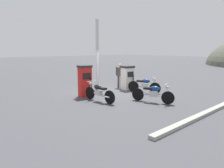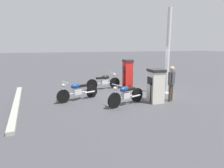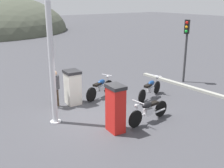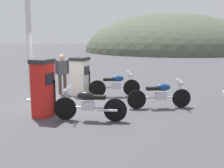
# 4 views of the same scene
# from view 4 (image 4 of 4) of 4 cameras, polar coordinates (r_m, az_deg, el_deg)

# --- Properties ---
(ground_plane) EXTENTS (120.00, 120.00, 0.00)m
(ground_plane) POSITION_cam_4_polar(r_m,az_deg,el_deg) (10.25, -8.54, -3.89)
(ground_plane) COLOR #424247
(fuel_pump_near) EXTENTS (0.58, 0.73, 1.69)m
(fuel_pump_near) POSITION_cam_4_polar(r_m,az_deg,el_deg) (8.71, -13.27, -0.70)
(fuel_pump_near) COLOR red
(fuel_pump_near) RESTS_ON ground
(fuel_pump_far) EXTENTS (0.70, 0.76, 1.50)m
(fuel_pump_far) POSITION_cam_4_polar(r_m,az_deg,el_deg) (11.61, -6.25, 1.57)
(fuel_pump_far) COLOR silver
(fuel_pump_far) RESTS_ON ground
(motorcycle_near_pump) EXTENTS (2.06, 0.56, 0.96)m
(motorcycle_near_pump) POSITION_cam_4_polar(r_m,az_deg,el_deg) (8.16, -4.56, -3.91)
(motorcycle_near_pump) COLOR black
(motorcycle_near_pump) RESTS_ON ground
(motorcycle_far_pump) EXTENTS (1.89, 0.87, 0.96)m
(motorcycle_far_pump) POSITION_cam_4_polar(r_m,az_deg,el_deg) (11.27, 0.64, -0.19)
(motorcycle_far_pump) COLOR black
(motorcycle_far_pump) RESTS_ON ground
(motorcycle_extra) EXTENTS (2.00, 0.89, 0.95)m
(motorcycle_extra) POSITION_cam_4_polar(r_m,az_deg,el_deg) (9.63, 9.43, -1.92)
(motorcycle_extra) COLOR black
(motorcycle_extra) RESTS_ON ground
(attendant_person) EXTENTS (0.52, 0.40, 1.60)m
(attendant_person) POSITION_cam_4_polar(r_m,az_deg,el_deg) (11.92, -9.69, 2.42)
(attendant_person) COLOR #473828
(attendant_person) RESTS_ON ground
(canopy_support_pole) EXTENTS (0.40, 0.40, 4.37)m
(canopy_support_pole) POSITION_cam_4_polar(r_m,az_deg,el_deg) (10.90, -15.83, 7.84)
(canopy_support_pole) COLOR silver
(canopy_support_pole) RESTS_ON ground
(distant_hill_main) EXTENTS (24.12, 25.25, 10.76)m
(distant_hill_main) POSITION_cam_4_polar(r_m,az_deg,el_deg) (43.51, 11.08, 6.34)
(distant_hill_main) COLOR #4C5142
(distant_hill_main) RESTS_ON ground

